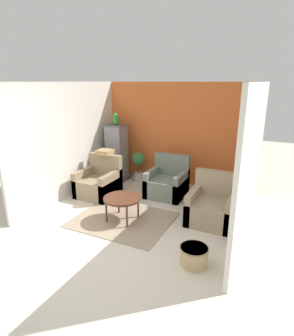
{
  "coord_description": "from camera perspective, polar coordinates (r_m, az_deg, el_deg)",
  "views": [
    {
      "loc": [
        2.25,
        -2.94,
        2.47
      ],
      "look_at": [
        0.0,
        1.74,
        0.86
      ],
      "focal_mm": 30.0,
      "sensor_mm": 36.0,
      "label": 1
    }
  ],
  "objects": [
    {
      "name": "ground_plane",
      "position": [
        4.45,
        -10.21,
        -16.8
      ],
      "size": [
        20.0,
        20.0,
        0.0
      ],
      "primitive_type": "plane",
      "color": "beige",
      "rests_on": "ground"
    },
    {
      "name": "wall_back_accent",
      "position": [
        6.94,
        6.4,
        6.82
      ],
      "size": [
        3.83,
        0.06,
        2.46
      ],
      "color": "orange",
      "rests_on": "ground_plane"
    },
    {
      "name": "wall_left",
      "position": [
        6.37,
        -15.56,
        5.37
      ],
      "size": [
        0.06,
        3.48,
        2.46
      ],
      "color": "silver",
      "rests_on": "ground_plane"
    },
    {
      "name": "wall_right",
      "position": [
        4.85,
        20.53,
        1.29
      ],
      "size": [
        0.06,
        3.48,
        2.46
      ],
      "color": "silver",
      "rests_on": "ground_plane"
    },
    {
      "name": "area_rug",
      "position": [
        5.33,
        -4.93,
        -10.38
      ],
      "size": [
        1.75,
        1.43,
        0.01
      ],
      "color": "gray",
      "rests_on": "ground_plane"
    },
    {
      "name": "coffee_table",
      "position": [
        5.15,
        -5.04,
        -6.39
      ],
      "size": [
        0.69,
        0.69,
        0.45
      ],
      "color": "#512D1E",
      "rests_on": "ground_plane"
    },
    {
      "name": "armchair_left",
      "position": [
        6.38,
        -9.75,
        -3.07
      ],
      "size": [
        0.82,
        0.8,
        0.89
      ],
      "color": "#8E7A5B",
      "rests_on": "ground_plane"
    },
    {
      "name": "armchair_right",
      "position": [
        5.27,
        13.15,
        -7.77
      ],
      "size": [
        0.82,
        0.8,
        0.89
      ],
      "color": "#9E896B",
      "rests_on": "ground_plane"
    },
    {
      "name": "armchair_middle",
      "position": [
        6.31,
        4.13,
        -3.1
      ],
      "size": [
        0.82,
        0.8,
        0.89
      ],
      "color": "slate",
      "rests_on": "ground_plane"
    },
    {
      "name": "birdcage",
      "position": [
        7.24,
        -6.12,
        2.92
      ],
      "size": [
        0.54,
        0.54,
        1.43
      ],
      "color": "#555559",
      "rests_on": "ground_plane"
    },
    {
      "name": "parrot",
      "position": [
        7.08,
        -6.33,
        9.78
      ],
      "size": [
        0.14,
        0.25,
        0.3
      ],
      "color": "green",
      "rests_on": "birdcage"
    },
    {
      "name": "potted_plant",
      "position": [
        7.16,
        -1.8,
        1.12
      ],
      "size": [
        0.36,
        0.32,
        0.75
      ],
      "color": "beige",
      "rests_on": "ground_plane"
    },
    {
      "name": "wicker_basket",
      "position": [
        4.14,
        9.5,
        -17.1
      ],
      "size": [
        0.4,
        0.4,
        0.28
      ],
      "color": "tan",
      "rests_on": "ground_plane"
    },
    {
      "name": "throw_pillow",
      "position": [
        6.42,
        -8.55,
        3.24
      ],
      "size": [
        0.32,
        0.32,
        0.1
      ],
      "color": "tan",
      "rests_on": "armchair_left"
    }
  ]
}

